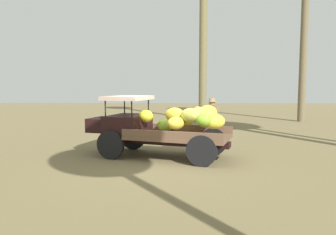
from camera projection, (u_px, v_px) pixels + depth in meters
name	position (u px, v px, depth m)	size (l,w,h in m)	color
ground_plane	(157.00, 159.00, 10.10)	(60.00, 60.00, 0.00)	brown
truck	(158.00, 126.00, 10.43)	(4.66, 2.82, 1.87)	black
farmer	(212.00, 121.00, 11.13)	(0.54, 0.50, 1.78)	#49566F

